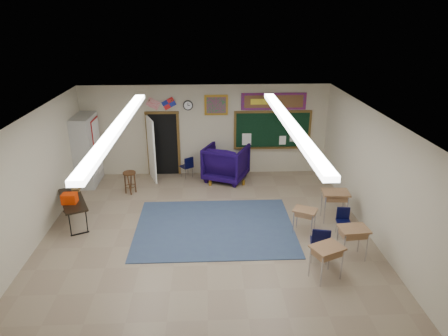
{
  "coord_description": "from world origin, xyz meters",
  "views": [
    {
      "loc": [
        0.04,
        -8.12,
        5.18
      ],
      "look_at": [
        0.47,
        1.5,
        1.36
      ],
      "focal_mm": 32.0,
      "sensor_mm": 36.0,
      "label": 1
    }
  ],
  "objects_px": {
    "student_desk_front_left": "(304,220)",
    "student_desk_front_right": "(334,204)",
    "wooden_stool": "(130,182)",
    "folding_table": "(74,210)",
    "wingback_armchair": "(226,162)"
  },
  "relations": [
    {
      "from": "student_desk_front_left",
      "to": "folding_table",
      "type": "height_order",
      "value": "folding_table"
    },
    {
      "from": "folding_table",
      "to": "wooden_stool",
      "type": "height_order",
      "value": "folding_table"
    },
    {
      "from": "student_desk_front_left",
      "to": "folding_table",
      "type": "relative_size",
      "value": 0.4
    },
    {
      "from": "wingback_armchair",
      "to": "wooden_stool",
      "type": "distance_m",
      "value": 3.1
    },
    {
      "from": "student_desk_front_left",
      "to": "wooden_stool",
      "type": "bearing_deg",
      "value": 179.82
    },
    {
      "from": "student_desk_front_right",
      "to": "wooden_stool",
      "type": "relative_size",
      "value": 1.21
    },
    {
      "from": "student_desk_front_left",
      "to": "student_desk_front_right",
      "type": "xyz_separation_m",
      "value": [
        0.93,
        0.62,
        0.09
      ]
    },
    {
      "from": "student_desk_front_left",
      "to": "student_desk_front_right",
      "type": "bearing_deg",
      "value": 61.98
    },
    {
      "from": "wingback_armchair",
      "to": "folding_table",
      "type": "relative_size",
      "value": 0.76
    },
    {
      "from": "student_desk_front_right",
      "to": "wooden_stool",
      "type": "bearing_deg",
      "value": 165.41
    },
    {
      "from": "wingback_armchair",
      "to": "student_desk_front_right",
      "type": "distance_m",
      "value": 3.93
    },
    {
      "from": "student_desk_front_left",
      "to": "wooden_stool",
      "type": "height_order",
      "value": "wooden_stool"
    },
    {
      "from": "wingback_armchair",
      "to": "folding_table",
      "type": "xyz_separation_m",
      "value": [
        -4.09,
        -2.67,
        -0.22
      ]
    },
    {
      "from": "student_desk_front_right",
      "to": "folding_table",
      "type": "xyz_separation_m",
      "value": [
        -6.79,
        0.18,
        -0.09
      ]
    },
    {
      "from": "wooden_stool",
      "to": "folding_table",
      "type": "bearing_deg",
      "value": -123.39
    }
  ]
}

